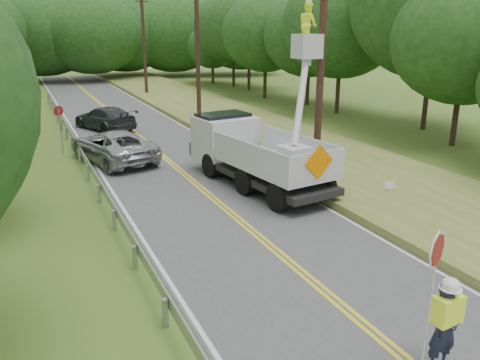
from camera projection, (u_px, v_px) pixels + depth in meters
name	position (u px, v px, depth m)	size (l,w,h in m)	color
ground	(343.00, 307.00, 11.82)	(140.00, 140.00, 0.00)	#495C22
road	(173.00, 164.00, 23.99)	(7.20, 96.00, 0.03)	#434345
guardrail	(84.00, 158.00, 23.03)	(0.18, 48.00, 0.77)	#93979A
utility_poles	(240.00, 49.00, 27.00)	(1.60, 43.30, 10.00)	black
tall_grass_verge	(298.00, 147.00, 26.74)	(7.00, 96.00, 0.30)	#556826
treeline_right	(332.00, 27.00, 37.15)	(12.00, 51.06, 12.39)	#332319
treeline_horizon	(73.00, 34.00, 59.28)	(55.86, 13.33, 10.04)	#163E12
flagger	(445.00, 322.00, 9.34)	(1.14, 0.49, 3.03)	#191E33
bucket_truck	(249.00, 143.00, 21.13)	(4.20, 7.90, 7.34)	black
suv_silver	(113.00, 146.00, 24.27)	(2.61, 5.65, 1.57)	#A9AAB0
suv_darkgrey	(105.00, 118.00, 31.81)	(2.06, 5.07, 1.47)	#313439
stop_sign_permanent	(60.00, 122.00, 25.42)	(0.52, 0.23, 2.57)	#93979A
yard_sign	(390.00, 186.00, 19.26)	(0.45, 0.14, 0.66)	white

